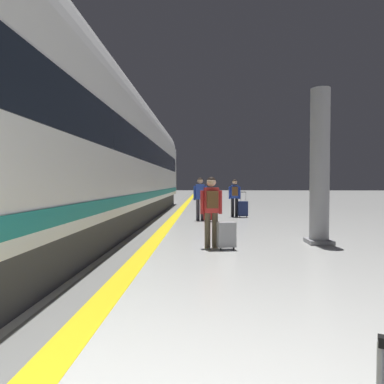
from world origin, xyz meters
The scene contains 10 objects.
safety_line_strip centered at (-0.82, 10.00, 0.00)m, with size 0.36×80.00×0.01m, color yellow.
tactile_edge_band centered at (-1.15, 10.00, 0.00)m, with size 0.61×80.00×0.01m, color slate.
high_speed_train centered at (-2.92, 7.92, 2.50)m, with size 2.94×27.77×4.97m.
passenger_near centered at (0.55, 6.27, 0.92)m, with size 0.48×0.33×1.55m.
suitcase_near centered at (0.87, 6.11, 0.32)m, with size 0.41×0.30×0.58m.
passenger_mid centered at (1.66, 12.83, 0.93)m, with size 0.49×0.30×1.57m.
suitcase_mid centered at (1.98, 12.63, 0.36)m, with size 0.41×0.29×1.05m.
passenger_far centered at (0.24, 11.45, 0.94)m, with size 0.50×0.21×1.61m.
suitcase_far centered at (0.56, 11.16, 0.33)m, with size 0.41×0.28×0.99m.
platform_pillar centered at (3.08, 6.88, 1.72)m, with size 0.56×0.56×3.60m.
Camera 1 is at (0.39, -0.89, 1.43)m, focal length 30.84 mm.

